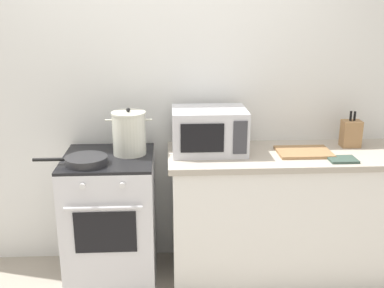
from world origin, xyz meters
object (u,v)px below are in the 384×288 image
(microwave, at_px, (209,131))
(oven_mitt, at_px, (342,159))
(cutting_board, at_px, (304,152))
(stock_pot, at_px, (129,133))
(frying_pan, at_px, (85,160))
(knife_block, at_px, (351,133))
(stove, at_px, (111,219))

(microwave, xyz_separation_m, oven_mitt, (0.85, -0.24, -0.14))
(microwave, bearing_deg, cutting_board, -6.94)
(stock_pot, relative_size, cutting_board, 0.89)
(frying_pan, relative_size, knife_block, 1.81)
(stove, relative_size, cutting_board, 2.56)
(frying_pan, xyz_separation_m, oven_mitt, (1.66, -0.02, -0.02))
(stock_pot, height_order, knife_block, stock_pot)
(microwave, distance_m, knife_block, 1.02)
(stove, distance_m, frying_pan, 0.52)
(stock_pot, distance_m, knife_block, 1.56)
(knife_block, distance_m, oven_mitt, 0.35)
(stock_pot, bearing_deg, stove, -157.71)
(stock_pot, xyz_separation_m, cutting_board, (1.18, -0.06, -0.14))
(stove, height_order, oven_mitt, oven_mitt)
(stock_pot, height_order, oven_mitt, stock_pot)
(stock_pot, height_order, frying_pan, stock_pot)
(stock_pot, distance_m, cutting_board, 1.19)
(stove, relative_size, frying_pan, 1.96)
(frying_pan, relative_size, cutting_board, 1.30)
(stove, distance_m, knife_block, 1.79)
(stock_pot, xyz_separation_m, frying_pan, (-0.27, -0.20, -0.12))
(stove, xyz_separation_m, knife_block, (1.70, 0.14, 0.56))
(cutting_board, distance_m, knife_block, 0.41)
(stock_pot, bearing_deg, knife_block, 3.04)
(cutting_board, bearing_deg, stove, -179.95)
(stock_pot, xyz_separation_m, knife_block, (1.55, 0.08, -0.05))
(cutting_board, bearing_deg, frying_pan, -174.50)
(stove, distance_m, oven_mitt, 1.61)
(knife_block, bearing_deg, stove, -175.25)
(stove, bearing_deg, frying_pan, -131.78)
(stove, xyz_separation_m, cutting_board, (1.32, 0.00, 0.47))
(cutting_board, relative_size, oven_mitt, 2.00)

